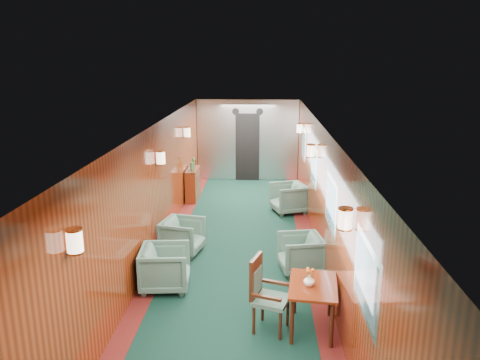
{
  "coord_description": "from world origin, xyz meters",
  "views": [
    {
      "loc": [
        0.46,
        -7.75,
        3.56
      ],
      "look_at": [
        0.0,
        1.44,
        1.15
      ],
      "focal_mm": 35.0,
      "sensor_mm": 36.0,
      "label": 1
    }
  ],
  "objects_px": {
    "dining_table": "(313,292)",
    "credenza": "(193,184)",
    "armchair_right_far": "(288,198)",
    "side_chair": "(264,291)",
    "armchair_left_near": "(165,268)",
    "armchair_left_far": "(183,236)",
    "armchair_right_near": "(300,253)"
  },
  "relations": [
    {
      "from": "side_chair",
      "to": "armchair_left_near",
      "type": "relative_size",
      "value": 1.35
    },
    {
      "from": "dining_table",
      "to": "armchair_left_near",
      "type": "height_order",
      "value": "armchair_left_near"
    },
    {
      "from": "credenza",
      "to": "armchair_left_far",
      "type": "distance_m",
      "value": 3.43
    },
    {
      "from": "side_chair",
      "to": "credenza",
      "type": "relative_size",
      "value": 0.95
    },
    {
      "from": "armchair_left_far",
      "to": "armchair_right_near",
      "type": "xyz_separation_m",
      "value": [
        2.15,
        -0.69,
        -0.0
      ]
    },
    {
      "from": "credenza",
      "to": "armchair_left_far",
      "type": "height_order",
      "value": "credenza"
    },
    {
      "from": "side_chair",
      "to": "armchair_left_near",
      "type": "xyz_separation_m",
      "value": [
        -1.56,
        1.08,
        -0.21
      ]
    },
    {
      "from": "armchair_left_near",
      "to": "armchair_right_near",
      "type": "height_order",
      "value": "armchair_left_near"
    },
    {
      "from": "credenza",
      "to": "armchair_right_far",
      "type": "relative_size",
      "value": 1.43
    },
    {
      "from": "dining_table",
      "to": "armchair_right_far",
      "type": "distance_m",
      "value": 4.97
    },
    {
      "from": "armchair_left_far",
      "to": "armchair_right_near",
      "type": "distance_m",
      "value": 2.25
    },
    {
      "from": "armchair_left_far",
      "to": "armchair_right_far",
      "type": "distance_m",
      "value": 3.26
    },
    {
      "from": "armchair_left_far",
      "to": "credenza",
      "type": "bearing_deg",
      "value": 17.38
    },
    {
      "from": "dining_table",
      "to": "side_chair",
      "type": "xyz_separation_m",
      "value": [
        -0.64,
        -0.01,
        -0.0
      ]
    },
    {
      "from": "armchair_left_far",
      "to": "armchair_right_near",
      "type": "relative_size",
      "value": 1.01
    },
    {
      "from": "dining_table",
      "to": "credenza",
      "type": "xyz_separation_m",
      "value": [
        -2.48,
        5.89,
        -0.14
      ]
    },
    {
      "from": "armchair_left_near",
      "to": "armchair_left_far",
      "type": "bearing_deg",
      "value": -6.61
    },
    {
      "from": "credenza",
      "to": "armchair_left_far",
      "type": "xyz_separation_m",
      "value": [
        0.32,
        -3.41,
        -0.09
      ]
    },
    {
      "from": "dining_table",
      "to": "credenza",
      "type": "distance_m",
      "value": 6.39
    },
    {
      "from": "credenza",
      "to": "armchair_right_near",
      "type": "relative_size",
      "value": 1.53
    },
    {
      "from": "dining_table",
      "to": "armchair_left_near",
      "type": "xyz_separation_m",
      "value": [
        -2.21,
        1.07,
        -0.21
      ]
    },
    {
      "from": "dining_table",
      "to": "side_chair",
      "type": "height_order",
      "value": "side_chair"
    },
    {
      "from": "armchair_left_near",
      "to": "armchair_left_far",
      "type": "distance_m",
      "value": 1.4
    },
    {
      "from": "credenza",
      "to": "armchair_right_far",
      "type": "xyz_separation_m",
      "value": [
        2.41,
        -0.92,
        -0.07
      ]
    },
    {
      "from": "side_chair",
      "to": "armchair_right_near",
      "type": "xyz_separation_m",
      "value": [
        0.62,
        1.8,
        -0.24
      ]
    },
    {
      "from": "dining_table",
      "to": "armchair_left_far",
      "type": "xyz_separation_m",
      "value": [
        -2.17,
        2.47,
        -0.23
      ]
    },
    {
      "from": "dining_table",
      "to": "side_chair",
      "type": "relative_size",
      "value": 0.92
    },
    {
      "from": "dining_table",
      "to": "armchair_left_near",
      "type": "distance_m",
      "value": 2.46
    },
    {
      "from": "side_chair",
      "to": "armchair_right_far",
      "type": "distance_m",
      "value": 5.02
    },
    {
      "from": "dining_table",
      "to": "armchair_right_far",
      "type": "bearing_deg",
      "value": 97.26
    },
    {
      "from": "armchair_left_near",
      "to": "armchair_right_far",
      "type": "bearing_deg",
      "value": -33.73
    },
    {
      "from": "armchair_right_far",
      "to": "side_chair",
      "type": "bearing_deg",
      "value": -25.97
    }
  ]
}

